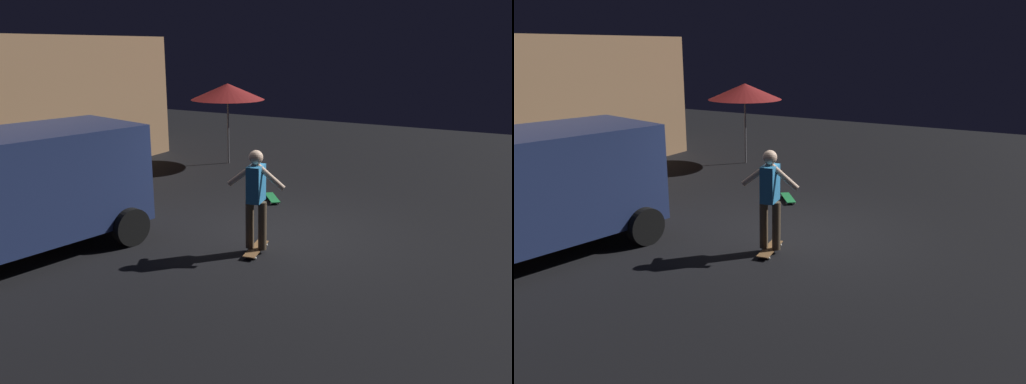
{
  "view_description": "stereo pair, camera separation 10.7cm",
  "coord_description": "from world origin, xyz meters",
  "views": [
    {
      "loc": [
        -7.9,
        -3.93,
        3.34
      ],
      "look_at": [
        -0.98,
        -0.04,
        1.05
      ],
      "focal_mm": 35.81,
      "sensor_mm": 36.0,
      "label": 1
    },
    {
      "loc": [
        -7.85,
        -4.02,
        3.34
      ],
      "look_at": [
        -0.98,
        -0.04,
        1.05
      ],
      "focal_mm": 35.81,
      "sensor_mm": 36.0,
      "label": 2
    }
  ],
  "objects": [
    {
      "name": "patio_umbrella",
      "position": [
        4.5,
        3.96,
        2.07
      ],
      "size": [
        2.1,
        2.1,
        2.3
      ],
      "color": "slate",
      "rests_on": "ground_plane"
    },
    {
      "name": "ground_plane",
      "position": [
        0.0,
        0.0,
        0.0
      ],
      "size": [
        28.0,
        28.0,
        0.0
      ],
      "primitive_type": "plane",
      "color": "black"
    },
    {
      "name": "skateboard_ridden",
      "position": [
        -0.98,
        -0.04,
        0.06
      ],
      "size": [
        0.8,
        0.34,
        0.07
      ],
      "color": "olive",
      "rests_on": "ground_plane"
    },
    {
      "name": "skateboard_spare",
      "position": [
        1.8,
        1.11,
        0.06
      ],
      "size": [
        0.73,
        0.66,
        0.07
      ],
      "color": "green",
      "rests_on": "ground_plane"
    },
    {
      "name": "skater",
      "position": [
        -0.98,
        -0.04,
        1.04
      ],
      "size": [
        0.41,
        0.98,
        1.67
      ],
      "color": "brown",
      "rests_on": "skateboard_ridden"
    }
  ]
}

